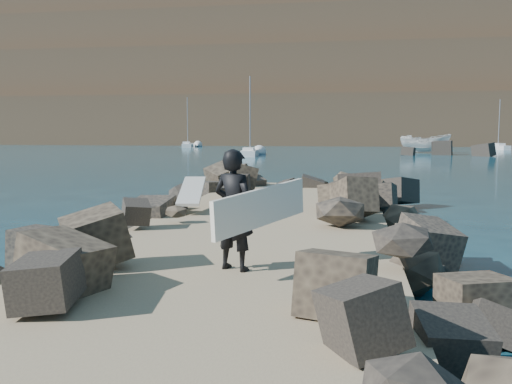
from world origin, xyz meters
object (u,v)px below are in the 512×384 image
surfer_with_board (238,210)px  sailboat_e (188,145)px  surfboard_resting (192,195)px  boat_imported (425,144)px

surfer_with_board → sailboat_e: bearing=106.9°
surfboard_resting → boat_imported: size_ratio=0.40×
boat_imported → sailboat_e: bearing=73.0°
surfboard_resting → surfer_with_board: (2.72, -6.77, 0.56)m
boat_imported → sailboat_e: sailboat_e is taller
surfboard_resting → boat_imported: bearing=66.7°
sailboat_e → surfboard_resting: bearing=-73.6°
surfboard_resting → sailboat_e: 81.61m
surfer_with_board → sailboat_e: (-25.81, 85.04, -1.25)m
surfboard_resting → sailboat_e: size_ratio=0.29×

